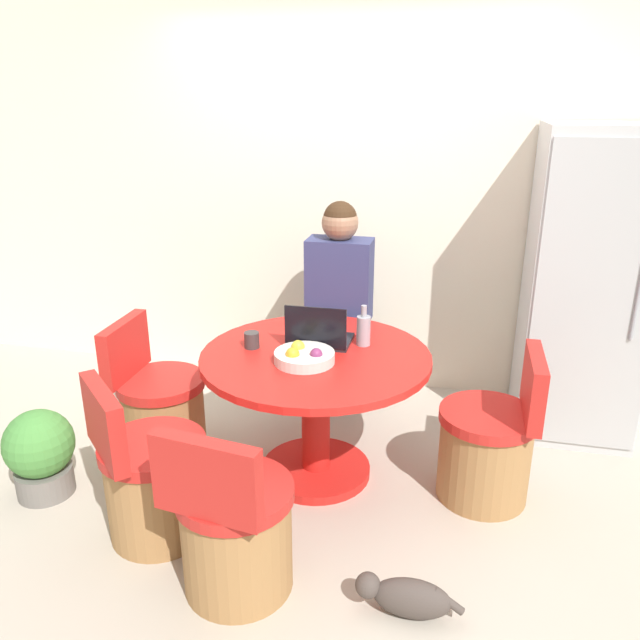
# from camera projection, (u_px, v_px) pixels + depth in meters

# --- Properties ---
(ground_plane) EXTENTS (12.00, 12.00, 0.00)m
(ground_plane) POSITION_uv_depth(u_px,v_px,m) (301.00, 485.00, 3.36)
(ground_plane) COLOR #B2A899
(wall_back) EXTENTS (7.00, 0.06, 2.60)m
(wall_back) POSITION_uv_depth(u_px,v_px,m) (352.00, 201.00, 4.19)
(wall_back) COLOR silver
(wall_back) RESTS_ON ground_plane
(refrigerator) EXTENTS (0.66, 0.68, 1.84)m
(refrigerator) POSITION_uv_depth(u_px,v_px,m) (586.00, 287.00, 3.65)
(refrigerator) COLOR silver
(refrigerator) RESTS_ON ground_plane
(dining_table) EXTENTS (1.20, 1.20, 0.72)m
(dining_table) POSITION_uv_depth(u_px,v_px,m) (316.00, 390.00, 3.29)
(dining_table) COLOR red
(dining_table) RESTS_ON ground_plane
(chair_left_side) EXTENTS (0.49, 0.49, 0.81)m
(chair_left_side) POSITION_uv_depth(u_px,v_px,m) (161.00, 411.00, 3.55)
(chair_left_side) COLOR #9E7042
(chair_left_side) RESTS_ON ground_plane
(chair_near_camera) EXTENTS (0.50, 0.51, 0.81)m
(chair_near_camera) POSITION_uv_depth(u_px,v_px,m) (235.00, 531.00, 2.58)
(chair_near_camera) COLOR #9E7042
(chair_near_camera) RESTS_ON ground_plane
(chair_right_side) EXTENTS (0.49, 0.49, 0.81)m
(chair_right_side) POSITION_uv_depth(u_px,v_px,m) (488.00, 448.00, 3.18)
(chair_right_side) COLOR #9E7042
(chair_right_side) RESTS_ON ground_plane
(chair_near_left_corner) EXTENTS (0.56, 0.56, 0.81)m
(chair_near_left_corner) POSITION_uv_depth(u_px,v_px,m) (153.00, 482.00, 2.90)
(chair_near_left_corner) COLOR #9E7042
(chair_near_left_corner) RESTS_ON ground_plane
(person_seated) EXTENTS (0.40, 0.37, 1.38)m
(person_seated) POSITION_uv_depth(u_px,v_px,m) (341.00, 296.00, 3.96)
(person_seated) COLOR #2D2D38
(person_seated) RESTS_ON ground_plane
(laptop) EXTENTS (0.33, 0.26, 0.24)m
(laptop) POSITION_uv_depth(u_px,v_px,m) (319.00, 336.00, 3.32)
(laptop) COLOR #232328
(laptop) RESTS_ON dining_table
(fruit_bowl) EXTENTS (0.30, 0.30, 0.09)m
(fruit_bowl) POSITION_uv_depth(u_px,v_px,m) (304.00, 356.00, 3.11)
(fruit_bowl) COLOR beige
(fruit_bowl) RESTS_ON dining_table
(coffee_cup) EXTENTS (0.08, 0.08, 0.09)m
(coffee_cup) POSITION_uv_depth(u_px,v_px,m) (252.00, 340.00, 3.28)
(coffee_cup) COLOR #383333
(coffee_cup) RESTS_ON dining_table
(bottle) EXTENTS (0.07, 0.07, 0.22)m
(bottle) POSITION_uv_depth(u_px,v_px,m) (364.00, 330.00, 3.30)
(bottle) COLOR #9999A3
(bottle) RESTS_ON dining_table
(cat) EXTENTS (0.44, 0.14, 0.17)m
(cat) POSITION_uv_depth(u_px,v_px,m) (406.00, 597.00, 2.50)
(cat) COLOR #473D38
(cat) RESTS_ON ground_plane
(potted_plant) EXTENTS (0.35, 0.35, 0.47)m
(potted_plant) POSITION_uv_depth(u_px,v_px,m) (40.00, 452.00, 3.21)
(potted_plant) COLOR slate
(potted_plant) RESTS_ON ground_plane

